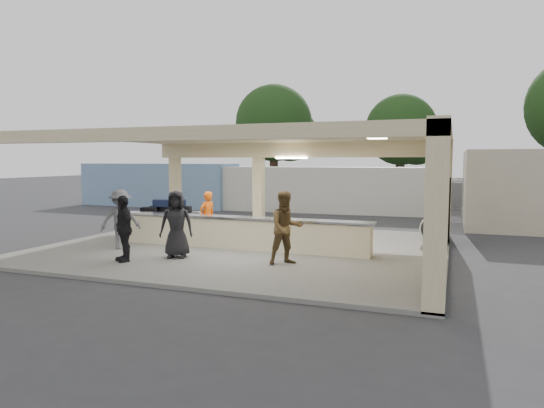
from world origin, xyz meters
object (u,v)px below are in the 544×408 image
at_px(car_white_a, 531,204).
at_px(container_white, 317,189).
at_px(passenger_c, 121,219).
at_px(passenger_b, 124,228).
at_px(container_blue, 158,185).
at_px(car_dark, 468,197).
at_px(passenger_d, 176,224).
at_px(luggage_cart, 166,217).
at_px(baggage_handler, 207,217).
at_px(passenger_a, 286,228).
at_px(drum_fan, 433,229).
at_px(baggage_counter, 239,233).

height_order(car_white_a, container_white, container_white).
bearing_deg(passenger_c, car_white_a, 0.95).
height_order(passenger_b, container_blue, container_blue).
bearing_deg(container_white, car_dark, 19.44).
bearing_deg(passenger_d, container_blue, 105.03).
bearing_deg(luggage_cart, passenger_d, -71.61).
distance_m(baggage_handler, passenger_a, 4.29).
bearing_deg(car_dark, baggage_handler, -169.94).
bearing_deg(car_white_a, passenger_c, 135.06).
xyz_separation_m(passenger_c, container_blue, (-7.50, 13.20, 0.29)).
bearing_deg(drum_fan, container_white, 124.44).
distance_m(passenger_b, container_blue, 17.08).
height_order(passenger_a, passenger_d, passenger_a).
relative_size(passenger_b, passenger_d, 0.95).
bearing_deg(passenger_c, baggage_handler, 1.56).
distance_m(drum_fan, car_dark, 12.42).
height_order(baggage_counter, passenger_d, passenger_d).
bearing_deg(passenger_b, car_white_a, 87.96).
xyz_separation_m(passenger_a, container_white, (-2.91, 13.71, 0.16)).
relative_size(drum_fan, car_white_a, 0.20).
xyz_separation_m(drum_fan, car_white_a, (4.11, 10.31, 0.07)).
bearing_deg(passenger_a, luggage_cart, 115.87).
xyz_separation_m(baggage_counter, passenger_a, (2.05, -1.58, 0.46)).
relative_size(passenger_d, container_blue, 0.19).
bearing_deg(container_white, passenger_c, -103.05).
distance_m(baggage_handler, container_white, 11.35).
bearing_deg(car_white_a, luggage_cart, 130.32).
bearing_deg(container_white, container_blue, 178.77).
xyz_separation_m(car_white_a, container_blue, (-20.47, -1.27, 0.62)).
height_order(passenger_b, car_white_a, passenger_b).
relative_size(luggage_cart, passenger_a, 1.38).
xyz_separation_m(drum_fan, passenger_d, (-6.56, -4.70, 0.43)).
distance_m(passenger_b, car_dark, 20.07).
distance_m(passenger_b, car_white_a, 19.79).
relative_size(luggage_cart, car_dark, 0.56).
xyz_separation_m(passenger_b, container_white, (1.25, 14.89, 0.23)).
bearing_deg(car_white_a, passenger_a, 149.80).
distance_m(baggage_counter, luggage_cart, 3.42).
height_order(car_white_a, container_blue, container_blue).
xyz_separation_m(luggage_cart, passenger_b, (1.14, -3.77, 0.17)).
bearing_deg(container_blue, luggage_cart, -52.30).
bearing_deg(baggage_handler, container_blue, -118.55).
distance_m(container_white, container_blue, 10.00).
bearing_deg(passenger_d, luggage_cart, 107.23).
height_order(baggage_counter, container_blue, container_blue).
distance_m(passenger_b, container_white, 14.95).
relative_size(drum_fan, car_dark, 0.20).
height_order(passenger_a, container_white, container_white).
relative_size(passenger_c, container_blue, 0.18).
distance_m(baggage_counter, drum_fan, 6.20).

